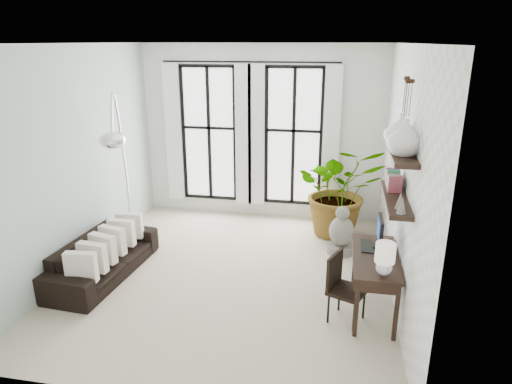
% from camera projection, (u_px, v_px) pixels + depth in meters
% --- Properties ---
extents(floor, '(5.00, 5.00, 0.00)m').
position_uv_depth(floor, '(231.00, 275.00, 6.63)').
color(floor, '#BCAF95').
rests_on(floor, ground).
extents(ceiling, '(5.00, 5.00, 0.00)m').
position_uv_depth(ceiling, '(227.00, 43.00, 5.62)').
color(ceiling, white).
rests_on(ceiling, wall_back).
extents(wall_left, '(0.00, 5.00, 5.00)m').
position_uv_depth(wall_left, '(77.00, 161.00, 6.52)').
color(wall_left, '#A5B8B1').
rests_on(wall_left, floor).
extents(wall_right, '(0.00, 5.00, 5.00)m').
position_uv_depth(wall_right, '(403.00, 177.00, 5.73)').
color(wall_right, white).
rests_on(wall_right, floor).
extents(wall_back, '(4.50, 0.00, 4.50)m').
position_uv_depth(wall_back, '(262.00, 133.00, 8.45)').
color(wall_back, white).
rests_on(wall_back, floor).
extents(windows, '(3.26, 0.13, 2.65)m').
position_uv_depth(windows, '(250.00, 136.00, 8.44)').
color(windows, white).
rests_on(windows, wall_back).
extents(wall_shelves, '(0.25, 1.30, 0.60)m').
position_uv_depth(wall_shelves, '(397.00, 179.00, 5.22)').
color(wall_shelves, black).
rests_on(wall_shelves, wall_right).
extents(sofa, '(0.90, 2.00, 0.57)m').
position_uv_depth(sofa, '(103.00, 257.00, 6.52)').
color(sofa, black).
rests_on(sofa, floor).
extents(throw_pillows, '(0.40, 1.52, 0.40)m').
position_uv_depth(throw_pillows, '(108.00, 244.00, 6.44)').
color(throw_pillows, beige).
rests_on(throw_pillows, sofa).
extents(plant, '(1.65, 1.49, 1.60)m').
position_uv_depth(plant, '(339.00, 190.00, 7.79)').
color(plant, '#2D7228').
rests_on(plant, floor).
extents(desk, '(0.54, 1.28, 1.15)m').
position_uv_depth(desk, '(376.00, 261.00, 5.48)').
color(desk, black).
rests_on(desk, floor).
extents(desk_chair, '(0.53, 0.53, 0.85)m').
position_uv_depth(desk_chair, '(342.00, 283.00, 5.43)').
color(desk_chair, black).
rests_on(desk_chair, floor).
extents(arc_lamp, '(0.77, 1.44, 2.58)m').
position_uv_depth(arc_lamp, '(117.00, 133.00, 6.51)').
color(arc_lamp, silver).
rests_on(arc_lamp, floor).
extents(buddha, '(0.44, 0.44, 0.78)m').
position_uv_depth(buddha, '(341.00, 234.00, 7.21)').
color(buddha, gray).
rests_on(buddha, floor).
extents(vase_a, '(0.37, 0.37, 0.38)m').
position_uv_depth(vase_a, '(405.00, 137.00, 4.78)').
color(vase_a, white).
rests_on(vase_a, shelf_upper).
extents(vase_b, '(0.37, 0.37, 0.38)m').
position_uv_depth(vase_b, '(401.00, 130.00, 5.15)').
color(vase_b, white).
rests_on(vase_b, shelf_upper).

